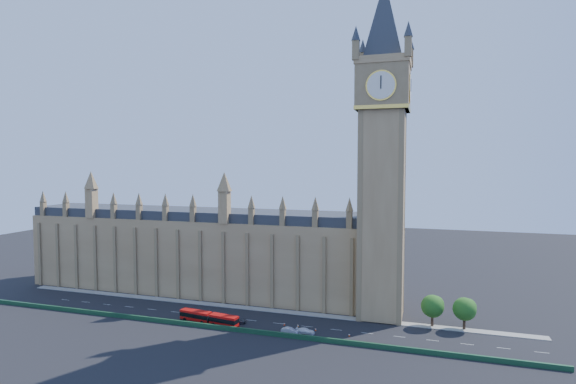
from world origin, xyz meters
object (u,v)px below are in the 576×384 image
(red_bus, at_px, (209,318))
(car_grey, at_px, (237,320))
(car_white, at_px, (305,331))
(car_silver, at_px, (290,330))

(red_bus, bearing_deg, car_grey, 28.17)
(car_grey, distance_m, car_white, 19.89)
(car_grey, xyz_separation_m, car_silver, (15.89, -2.72, -0.09))
(car_grey, height_order, car_white, car_grey)
(red_bus, relative_size, car_white, 3.71)
(car_grey, height_order, car_silver, car_grey)
(car_grey, distance_m, car_silver, 16.12)
(car_silver, xyz_separation_m, car_white, (3.92, 0.88, -0.03))
(car_white, bearing_deg, red_bus, 89.99)
(car_silver, bearing_deg, car_grey, 83.15)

